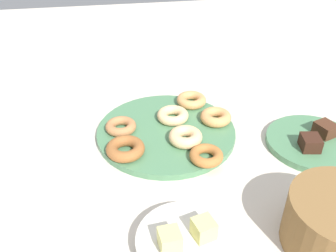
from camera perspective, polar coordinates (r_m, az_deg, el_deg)
The scene contains 15 objects.
ground_plane at distance 0.96m, azimuth -0.30°, elevation -1.28°, with size 2.40×2.40×0.00m, color beige.
donut_plate at distance 0.95m, azimuth -0.30°, elevation -0.89°, with size 0.36×0.36×0.02m, color #4C7F56.
donut_0 at distance 0.98m, azimuth 0.74°, elevation 1.64°, with size 0.08×0.08×0.03m, color #EABC84.
donut_1 at distance 0.98m, azimuth 7.38°, elevation 1.38°, with size 0.08×0.08×0.03m, color tan.
donut_2 at distance 0.87m, azimuth -6.60°, elevation -3.50°, with size 0.09×0.09×0.03m, color #995B2D.
donut_3 at distance 1.05m, azimuth 3.63°, elevation 4.02°, with size 0.08×0.08×0.03m, color tan.
donut_4 at distance 0.85m, azimuth 5.93°, elevation -4.57°, with size 0.08×0.08×0.02m, color #AD6B33.
donut_5 at distance 0.90m, azimuth 2.72°, elevation -1.68°, with size 0.08×0.08×0.03m, color #EABC84.
donut_6 at distance 0.95m, azimuth -7.29°, elevation -0.05°, with size 0.08×0.08×0.02m, color #B27547.
cake_plate at distance 0.98m, azimuth 21.55°, elevation -2.40°, with size 0.23×0.23×0.02m, color #4C7F56.
brownie_near at distance 1.00m, azimuth 23.12°, elevation -0.46°, with size 0.04×0.05×0.03m, color #472819.
brownie_far at distance 0.94m, azimuth 21.13°, elevation -2.43°, with size 0.04×0.05×0.03m, color #381E14.
fruit_bowl at distance 0.68m, azimuth 2.75°, elevation -17.81°, with size 0.18×0.18×0.03m, color silver.
melon_chunk_left at distance 0.66m, azimuth 5.55°, elevation -15.51°, with size 0.04×0.04×0.04m, color #DBD67A.
melon_chunk_right at distance 0.64m, azimuth 0.27°, elevation -17.17°, with size 0.04×0.04×0.04m, color #DBD67A.
Camera 1 is at (0.13, 0.77, 0.56)m, focal length 39.45 mm.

